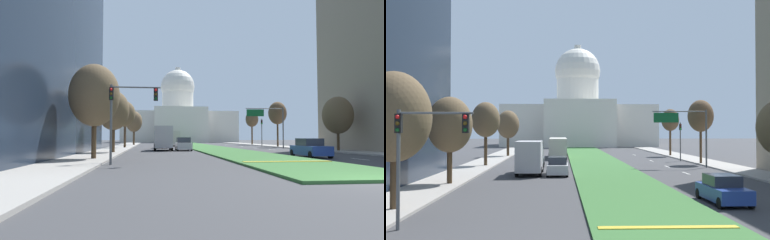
# 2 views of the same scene
# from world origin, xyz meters

# --- Properties ---
(ground_plane) EXTENTS (260.00, 260.00, 0.00)m
(ground_plane) POSITION_xyz_m (0.00, 53.67, 0.00)
(ground_plane) COLOR #3D3D3F
(grass_median) EXTENTS (6.69, 96.60, 0.14)m
(grass_median) POSITION_xyz_m (0.00, 48.30, 0.07)
(grass_median) COLOR #386B33
(grass_median) RESTS_ON ground_plane
(median_curb_nose) EXTENTS (6.02, 0.50, 0.04)m
(median_curb_nose) POSITION_xyz_m (0.00, 9.66, 0.16)
(median_curb_nose) COLOR gold
(median_curb_nose) RESTS_ON grass_median
(lane_dashes_right) EXTENTS (0.16, 53.24, 0.01)m
(lane_dashes_right) POSITION_xyz_m (7.73, 37.78, 0.00)
(lane_dashes_right) COLOR silver
(lane_dashes_right) RESTS_ON ground_plane
(sidewalk_left) EXTENTS (4.00, 96.60, 0.15)m
(sidewalk_left) POSITION_xyz_m (-14.10, 42.93, 0.07)
(sidewalk_left) COLOR #9E9991
(sidewalk_left) RESTS_ON ground_plane
(sidewalk_right) EXTENTS (4.00, 96.60, 0.15)m
(sidewalk_right) POSITION_xyz_m (14.10, 42.93, 0.07)
(sidewalk_right) COLOR #9E9991
(sidewalk_right) RESTS_ON ground_plane
(capitol_building) EXTENTS (37.80, 27.43, 26.28)m
(capitol_building) POSITION_xyz_m (0.00, 106.51, 7.70)
(capitol_building) COLOR silver
(capitol_building) RESTS_ON ground_plane
(traffic_light_near_left) EXTENTS (3.34, 0.35, 5.20)m
(traffic_light_near_left) POSITION_xyz_m (-10.76, 10.29, 3.80)
(traffic_light_near_left) COLOR #515456
(traffic_light_near_left) RESTS_ON ground_plane
(traffic_light_far_right) EXTENTS (0.28, 0.35, 5.20)m
(traffic_light_far_right) POSITION_xyz_m (11.60, 50.22, 3.31)
(traffic_light_far_right) COLOR #515456
(traffic_light_far_right) RESTS_ON ground_plane
(overhead_guide_sign) EXTENTS (6.19, 0.20, 6.50)m
(overhead_guide_sign) POSITION_xyz_m (9.46, 40.14, 4.67)
(overhead_guide_sign) COLOR #515456
(overhead_guide_sign) RESTS_ON ground_plane
(street_tree_left_near) EXTENTS (3.86, 3.86, 7.42)m
(street_tree_left_near) POSITION_xyz_m (-13.39, 14.66, 4.99)
(street_tree_left_near) COLOR #4C3823
(street_tree_left_near) RESTS_ON ground_plane
(street_tree_left_mid) EXTENTS (3.46, 3.46, 6.85)m
(street_tree_left_mid) POSITION_xyz_m (-13.15, 25.58, 4.65)
(street_tree_left_mid) COLOR #4C3823
(street_tree_left_mid) RESTS_ON ground_plane
(street_tree_left_far) EXTENTS (3.25, 3.25, 7.44)m
(street_tree_left_far) POSITION_xyz_m (-13.20, 42.55, 5.37)
(street_tree_left_far) COLOR #4C3823
(street_tree_left_far) RESTS_ON ground_plane
(street_tree_right_far) EXTENTS (3.15, 3.15, 7.90)m
(street_tree_right_far) POSITION_xyz_m (12.67, 44.88, 5.89)
(street_tree_right_far) COLOR #4C3823
(street_tree_right_far) RESTS_ON ground_plane
(street_tree_left_distant) EXTENTS (3.48, 3.48, 7.20)m
(street_tree_left_distant) POSITION_xyz_m (-12.73, 60.56, 4.99)
(street_tree_left_distant) COLOR #4C3823
(street_tree_left_distant) RESTS_ON ground_plane
(street_tree_right_distant) EXTENTS (2.80, 2.80, 7.48)m
(street_tree_right_distant) POSITION_xyz_m (12.88, 60.87, 5.67)
(street_tree_right_distant) COLOR #4C3823
(street_tree_right_distant) RESTS_ON ground_plane
(sedan_lead_stopped) EXTENTS (1.99, 4.55, 1.66)m
(sedan_lead_stopped) POSITION_xyz_m (4.92, 16.55, 0.78)
(sedan_lead_stopped) COLOR navy
(sedan_lead_stopped) RESTS_ON ground_plane
(sedan_midblock) EXTENTS (1.99, 4.49, 1.74)m
(sedan_midblock) POSITION_xyz_m (-4.85, 32.51, 0.82)
(sedan_midblock) COLOR #BCBCC1
(sedan_midblock) RESTS_ON ground_plane
(sedan_distant) EXTENTS (2.01, 4.60, 1.68)m
(sedan_distant) POSITION_xyz_m (-7.40, 42.99, 0.79)
(sedan_distant) COLOR #4C5156
(sedan_distant) RESTS_ON ground_plane
(box_truck_delivery) EXTENTS (2.40, 6.40, 3.20)m
(box_truck_delivery) POSITION_xyz_m (-7.49, 33.35, 1.68)
(box_truck_delivery) COLOR #4C5156
(box_truck_delivery) RESTS_ON ground_plane
(city_bus) EXTENTS (2.62, 11.00, 2.95)m
(city_bus) POSITION_xyz_m (-4.92, 57.35, 1.77)
(city_bus) COLOR beige
(city_bus) RESTS_ON ground_plane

